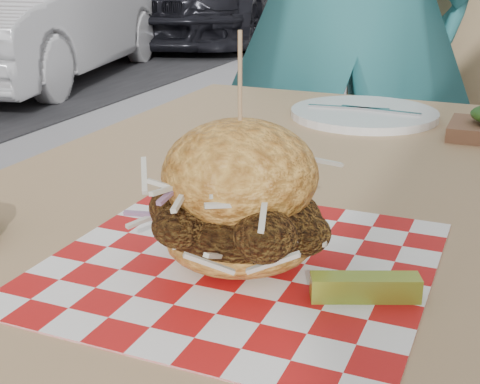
{
  "coord_description": "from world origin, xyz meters",
  "views": [
    {
      "loc": [
        0.21,
        -0.93,
        1.04
      ],
      "look_at": [
        -0.02,
        -0.38,
        0.82
      ],
      "focal_mm": 50.0,
      "sensor_mm": 36.0,
      "label": 1
    }
  ],
  "objects": [
    {
      "name": "pickle_spear",
      "position": [
        0.11,
        -0.41,
        0.76
      ],
      "size": [
        0.1,
        0.06,
        0.02
      ],
      "primitive_type": "cube",
      "rotation": [
        0.0,
        0.0,
        0.39
      ],
      "color": "#9EAC32",
      "rests_on": "paper_liner"
    },
    {
      "name": "paper_liner",
      "position": [
        -0.02,
        -0.38,
        0.75
      ],
      "size": [
        0.36,
        0.36,
        0.0
      ],
      "primitive_type": "cube",
      "color": "red",
      "rests_on": "patio_table"
    },
    {
      "name": "car_white",
      "position": [
        -3.6,
        3.8,
        0.55
      ],
      "size": [
        1.84,
        3.49,
        1.09
      ],
      "primitive_type": "imported",
      "rotation": [
        0.0,
        0.0,
        0.22
      ],
      "color": "silver",
      "rests_on": "ground"
    },
    {
      "name": "sandwich",
      "position": [
        -0.02,
        -0.38,
        0.81
      ],
      "size": [
        0.2,
        0.2,
        0.22
      ],
      "color": "gold",
      "rests_on": "paper_liner"
    },
    {
      "name": "patio_chair",
      "position": [
        -0.06,
        0.92,
        0.55
      ],
      "size": [
        0.46,
        0.47,
        0.95
      ],
      "rotation": [
        0.0,
        0.0,
        0.1
      ],
      "color": "tan",
      "rests_on": "ground"
    },
    {
      "name": "patio_table",
      "position": [
        -0.05,
        -0.13,
        0.67
      ],
      "size": [
        0.8,
        1.2,
        0.75
      ],
      "color": "tan",
      "rests_on": "ground"
    },
    {
      "name": "place_setting",
      "position": [
        -0.05,
        0.28,
        0.76
      ],
      "size": [
        0.27,
        0.27,
        0.02
      ],
      "color": "white",
      "rests_on": "patio_table"
    }
  ]
}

